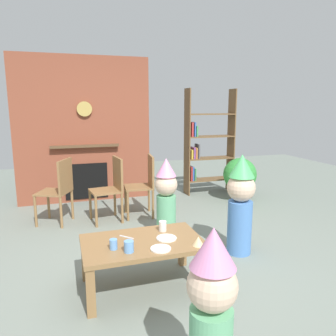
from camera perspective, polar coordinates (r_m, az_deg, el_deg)
The scene contains 18 objects.
ground_plane at distance 3.59m, azimuth -0.34°, elevation -15.90°, with size 12.00×12.00×0.00m, color gray.
brick_fireplace_feature at distance 5.68m, azimuth -14.41°, elevation 6.30°, with size 2.20×0.28×2.40m.
bookshelf at distance 6.03m, azimuth 6.56°, elevation 3.81°, with size 0.90×0.28×1.90m.
coffee_table at distance 3.00m, azimuth -4.42°, elevation -13.71°, with size 1.05×0.66×0.44m.
paper_cup_near_left at distance 2.83m, azimuth -9.45°, elevation -12.93°, with size 0.06×0.06×0.09m, color #669EE0.
paper_cup_near_right at distance 2.76m, azimuth -6.81°, elevation -13.39°, with size 0.08×0.08×0.09m, color #669EE0.
paper_cup_center at distance 3.16m, azimuth -0.93°, elevation -10.06°, with size 0.07×0.07×0.10m, color silver.
paper_plate_front at distance 3.00m, azimuth -0.26°, elevation -12.09°, with size 0.18×0.18×0.01m, color white.
paper_plate_rear at distance 2.80m, azimuth -1.27°, elevation -13.83°, with size 0.17×0.17×0.01m, color white.
birthday_cake_slice at distance 2.87m, azimuth 5.26°, elevation -12.52°, with size 0.10×0.10×0.08m, color #EAC68C.
table_fork at distance 3.05m, azimuth -7.21°, elevation -11.82°, with size 0.15×0.02×0.01m, color silver.
child_with_cone_hat at distance 1.94m, azimuth 7.58°, elevation -23.30°, with size 0.28×0.28×1.00m.
child_in_pink at distance 3.65m, azimuth 12.48°, elevation -5.78°, with size 0.31×0.31×1.11m.
child_by_the_chairs at distance 4.01m, azimuth -0.32°, elevation -4.90°, with size 0.27×0.27×0.99m.
dining_chair_left at distance 4.71m, azimuth -18.32°, elevation -3.23°, with size 0.53×0.53×0.90m.
dining_chair_middle at distance 4.66m, azimuth -9.75°, elevation -2.97°, with size 0.45×0.45×0.90m.
dining_chair_right at distance 4.80m, azimuth -4.05°, elevation -2.43°, with size 0.44×0.44×0.90m.
potted_plant_tall at distance 5.70m, azimuth 12.36°, elevation -1.28°, with size 0.56×0.56×0.73m.
Camera 1 is at (-0.96, -3.05, 1.62)m, focal length 35.10 mm.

